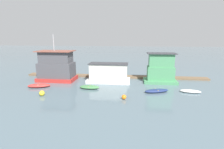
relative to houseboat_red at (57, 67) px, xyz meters
The scene contains 11 objects.
ground_plane 10.04m from the houseboat_red, ahead, with size 200.00×200.00×0.00m, color slate.
dock_walkway 10.62m from the houseboat_red, 20.19° to the left, with size 33.80×1.61×0.30m, color brown.
houseboat_red is the anchor object (origin of this frame).
houseboat_white 9.15m from the houseboat_red, ahead, with size 7.20×3.31×3.21m.
houseboat_green 17.75m from the houseboat_red, ahead, with size 5.36×3.31×4.93m.
dinghy_red 4.96m from the houseboat_red, 103.01° to the right, with size 3.58×2.24×0.55m.
dinghy_green 8.24m from the houseboat_red, 31.32° to the right, with size 3.05×1.64×0.47m.
dinghy_navy 17.31m from the houseboat_red, 16.11° to the right, with size 3.70×2.32×0.45m.
dinghy_white 21.69m from the houseboat_red, 11.46° to the right, with size 2.90×1.52×0.37m.
buoy_orange 14.69m from the houseboat_red, 33.50° to the right, with size 0.59×0.59×0.59m, color orange.
buoy_yellow 8.36m from the houseboat_red, 80.06° to the right, with size 0.70×0.70×0.70m, color yellow.
Camera 1 is at (3.32, -29.01, 7.71)m, focal length 28.00 mm.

